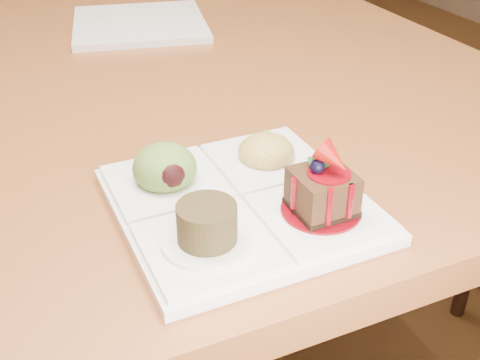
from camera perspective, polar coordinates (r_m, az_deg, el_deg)
name	(u,v)px	position (r m, az deg, el deg)	size (l,w,h in m)	color
ground	(139,293)	(1.63, -9.54, -10.56)	(6.00, 6.00, 0.00)	brown
dining_table	(110,41)	(1.28, -12.27, 12.73)	(1.00, 1.80, 0.75)	brown
sampler_plate	(237,193)	(0.58, -0.26, -1.25)	(0.23, 0.23, 0.09)	white
second_plate	(140,24)	(1.13, -9.50, 14.40)	(0.23, 0.23, 0.01)	white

